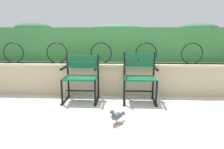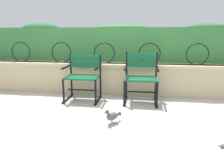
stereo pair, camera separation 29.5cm
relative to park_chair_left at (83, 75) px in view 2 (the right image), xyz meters
The scene contains 7 objects.
ground_plane 0.85m from the park_chair_left, 36.03° to the right, with size 60.00×60.00×0.00m, color #BCB7AD.
stone_wall 0.75m from the park_chair_left, 38.59° to the left, with size 7.27×0.41×0.63m.
iron_arch_fence 0.64m from the park_chair_left, 46.32° to the left, with size 6.74×0.02×0.42m.
hedge_row 1.21m from the park_chair_left, 58.08° to the left, with size 7.13×0.55×0.82m.
park_chair_left is the anchor object (origin of this frame).
park_chair_right 1.07m from the park_chair_left, ahead, with size 0.60×0.53×0.89m.
pigeon_near_chairs 1.24m from the park_chair_left, 55.53° to the right, with size 0.22×0.25×0.22m.
Camera 2 is at (0.43, -3.21, 1.26)m, focal length 32.98 mm.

